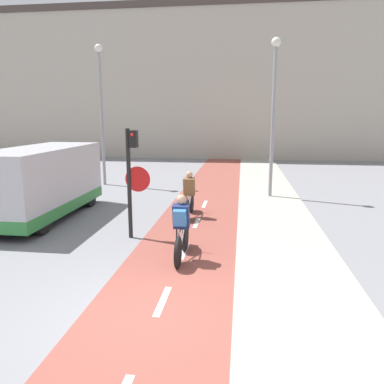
# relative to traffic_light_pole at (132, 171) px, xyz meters

# --- Properties ---
(ground_plane) EXTENTS (120.00, 120.00, 0.00)m
(ground_plane) POSITION_rel_traffic_light_pole_xyz_m (1.52, -3.92, -1.82)
(ground_plane) COLOR gray
(bike_lane) EXTENTS (2.49, 60.00, 0.02)m
(bike_lane) POSITION_rel_traffic_light_pole_xyz_m (1.52, -3.91, -1.81)
(bike_lane) COLOR brown
(bike_lane) RESTS_ON ground_plane
(sidewalk_strip) EXTENTS (2.40, 60.00, 0.05)m
(sidewalk_strip) POSITION_rel_traffic_light_pole_xyz_m (3.96, -3.92, -1.80)
(sidewalk_strip) COLOR #A8A399
(sidewalk_strip) RESTS_ON ground_plane
(building_row_background) EXTENTS (60.00, 5.20, 11.43)m
(building_row_background) POSITION_rel_traffic_light_pole_xyz_m (1.52, 21.52, 3.91)
(building_row_background) COLOR #B2A899
(building_row_background) RESTS_ON ground_plane
(traffic_light_pole) EXTENTS (0.67, 0.25, 2.92)m
(traffic_light_pole) POSITION_rel_traffic_light_pole_xyz_m (0.00, 0.00, 0.00)
(traffic_light_pole) COLOR black
(traffic_light_pole) RESTS_ON ground_plane
(street_lamp_far) EXTENTS (0.36, 0.36, 6.41)m
(street_lamp_far) POSITION_rel_traffic_light_pole_xyz_m (-3.67, 7.62, 2.13)
(street_lamp_far) COLOR gray
(street_lamp_far) RESTS_ON ground_plane
(street_lamp_sidewalk) EXTENTS (0.36, 0.36, 6.13)m
(street_lamp_sidewalk) POSITION_rel_traffic_light_pole_xyz_m (4.01, 5.74, 1.98)
(street_lamp_sidewalk) COLOR gray
(street_lamp_sidewalk) RESTS_ON ground_plane
(cyclist_near) EXTENTS (0.46, 1.73, 1.52)m
(cyclist_near) POSITION_rel_traffic_light_pole_xyz_m (1.53, -1.39, -1.10)
(cyclist_near) COLOR black
(cyclist_near) RESTS_ON ground_plane
(cyclist_far) EXTENTS (0.46, 1.71, 1.51)m
(cyclist_far) POSITION_rel_traffic_light_pole_xyz_m (1.19, 2.31, -1.15)
(cyclist_far) COLOR black
(cyclist_far) RESTS_ON ground_plane
(van) EXTENTS (1.93, 5.14, 2.26)m
(van) POSITION_rel_traffic_light_pole_xyz_m (-3.45, 1.60, -0.70)
(van) COLOR #B7B7BC
(van) RESTS_ON ground_plane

